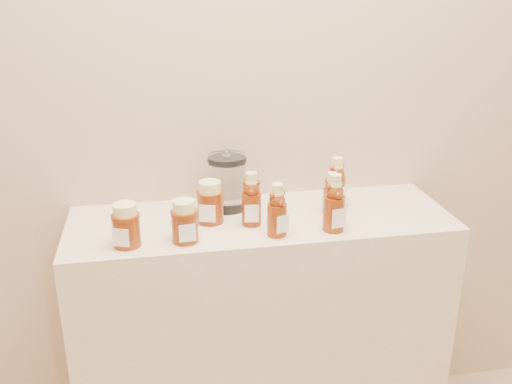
{
  "coord_description": "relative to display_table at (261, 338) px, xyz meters",
  "views": [
    {
      "loc": [
        -0.31,
        -0.05,
        1.63
      ],
      "look_at": [
        -0.02,
        1.52,
        1.0
      ],
      "focal_mm": 40.0,
      "sensor_mm": 36.0,
      "label": 1
    }
  ],
  "objects": [
    {
      "name": "honey_jar_front",
      "position": [
        -0.25,
        -0.12,
        0.51
      ],
      "size": [
        0.09,
        0.09,
        0.12
      ],
      "primitive_type": null,
      "rotation": [
        0.0,
        0.0,
        0.12
      ],
      "color": "#611F07",
      "rests_on": "display_table"
    },
    {
      "name": "wall_back",
      "position": [
        0.0,
        0.2,
        0.9
      ],
      "size": [
        3.5,
        0.02,
        2.7
      ],
      "primitive_type": "cube",
      "color": "tan",
      "rests_on": "ground"
    },
    {
      "name": "bear_bottle_front_left",
      "position": [
        0.02,
        -0.13,
        0.54
      ],
      "size": [
        0.08,
        0.08,
        0.18
      ],
      "primitive_type": null,
      "rotation": [
        0.0,
        0.0,
        0.39
      ],
      "color": "#611F07",
      "rests_on": "display_table"
    },
    {
      "name": "bear_bottle_back_right",
      "position": [
        0.26,
        0.05,
        0.54
      ],
      "size": [
        0.08,
        0.08,
        0.19
      ],
      "primitive_type": null,
      "rotation": [
        0.0,
        0.0,
        0.34
      ],
      "color": "#611F07",
      "rests_on": "display_table"
    },
    {
      "name": "honey_jar_left",
      "position": [
        -0.41,
        -0.12,
        0.51
      ],
      "size": [
        0.1,
        0.1,
        0.13
      ],
      "primitive_type": null,
      "rotation": [
        0.0,
        0.0,
        -0.39
      ],
      "color": "#611F07",
      "rests_on": "display_table"
    },
    {
      "name": "glass_canister",
      "position": [
        -0.09,
        0.1,
        0.55
      ],
      "size": [
        0.14,
        0.14,
        0.19
      ],
      "primitive_type": null,
      "rotation": [
        0.0,
        0.0,
        -0.09
      ],
      "color": "white",
      "rests_on": "display_table"
    },
    {
      "name": "bear_bottle_back_mid",
      "position": [
        0.22,
        -0.01,
        0.53
      ],
      "size": [
        0.07,
        0.07,
        0.16
      ],
      "primitive_type": null,
      "rotation": [
        0.0,
        0.0,
        -0.34
      ],
      "color": "#611F07",
      "rests_on": "display_table"
    },
    {
      "name": "bear_bottle_front_right",
      "position": [
        0.19,
        -0.13,
        0.55
      ],
      "size": [
        0.08,
        0.08,
        0.2
      ],
      "primitive_type": null,
      "rotation": [
        0.0,
        0.0,
        0.2
      ],
      "color": "#611F07",
      "rests_on": "display_table"
    },
    {
      "name": "honey_jar_back",
      "position": [
        -0.16,
        -0.0,
        0.52
      ],
      "size": [
        0.11,
        0.11,
        0.13
      ],
      "primitive_type": null,
      "rotation": [
        0.0,
        0.0,
        -0.34
      ],
      "color": "#611F07",
      "rests_on": "display_table"
    },
    {
      "name": "bear_bottle_back_left",
      "position": [
        -0.04,
        -0.04,
        0.54
      ],
      "size": [
        0.07,
        0.07,
        0.19
      ],
      "primitive_type": null,
      "rotation": [
        0.0,
        0.0,
        -0.15
      ],
      "color": "#611F07",
      "rests_on": "display_table"
    },
    {
      "name": "display_table",
      "position": [
        0.0,
        0.0,
        0.0
      ],
      "size": [
        1.2,
        0.4,
        0.9
      ],
      "primitive_type": "cube",
      "color": "beige",
      "rests_on": "ground"
    }
  ]
}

